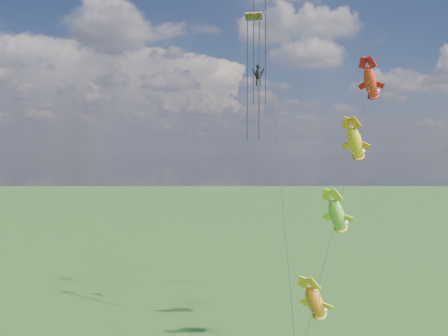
{
  "coord_description": "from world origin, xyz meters",
  "views": [
    {
      "loc": [
        8.56,
        -19.24,
        12.52
      ],
      "look_at": [
        8.64,
        11.07,
        11.39
      ],
      "focal_mm": 40.0,
      "sensor_mm": 36.0,
      "label": 1
    }
  ],
  "objects": [
    {
      "name": "fish_windsock_rig",
      "position": [
        15.05,
        6.88,
        11.0
      ],
      "size": [
        8.54,
        13.61,
        19.66
      ],
      "rotation": [
        0.0,
        0.0,
        -0.23
      ],
      "color": "brown",
      "rests_on": "ground"
    },
    {
      "name": "parafoil_rig",
      "position": [
        10.96,
        14.02,
        18.33
      ],
      "size": [
        1.97,
        17.5,
        26.45
      ],
      "rotation": [
        0.0,
        0.0,
        0.12
      ],
      "color": "brown",
      "rests_on": "ground"
    }
  ]
}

